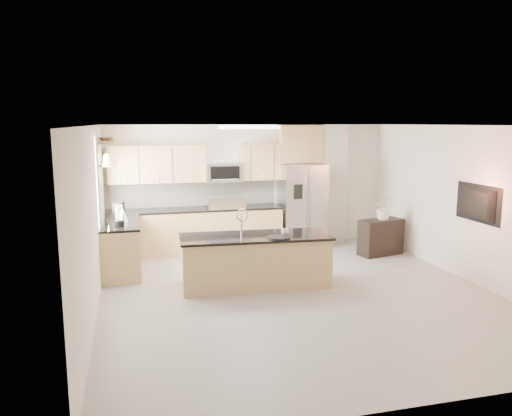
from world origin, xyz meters
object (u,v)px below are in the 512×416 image
object	(u,v)px
coffee_maker	(119,211)
flower_vase	(384,201)
island	(255,260)
credenza	(381,237)
cup	(285,232)
blender	(119,218)
range	(225,228)
kettle	(123,215)
platter	(279,237)
television	(474,203)
microwave	(223,172)
refrigerator	(302,206)
bowl	(106,138)

from	to	relation	value
coffee_maker	flower_vase	xyz separation A→B (m)	(5.12, -0.30, 0.02)
island	flower_vase	xyz separation A→B (m)	(2.97, 1.25, 0.67)
credenza	cup	size ratio (longest dim) A/B	6.94
island	blender	size ratio (longest dim) A/B	6.83
range	cup	distance (m)	2.54
kettle	coffee_maker	size ratio (longest dim) A/B	0.92
credenza	platter	bearing A→B (deg)	-162.92
blender	coffee_maker	size ratio (longest dim) A/B	1.19
credenza	flower_vase	xyz separation A→B (m)	(0.04, -0.01, 0.73)
television	credenza	bearing A→B (deg)	14.43
flower_vase	microwave	bearing A→B (deg)	158.00
credenza	blender	xyz separation A→B (m)	(-5.06, -0.41, 0.72)
credenza	refrigerator	bearing A→B (deg)	128.93
range	refrigerator	size ratio (longest dim) A/B	0.64
microwave	refrigerator	xyz separation A→B (m)	(1.66, -0.17, -0.74)
island	coffee_maker	bearing A→B (deg)	147.96
bowl	flower_vase	size ratio (longest dim) A/B	0.45
refrigerator	credenza	distance (m)	1.77
island	platter	bearing A→B (deg)	-34.04
microwave	credenza	size ratio (longest dim) A/B	0.84
island	kettle	xyz separation A→B (m)	(-2.08, 1.29, 0.62)
range	coffee_maker	size ratio (longest dim) A/B	3.74
platter	coffee_maker	xyz separation A→B (m)	(-2.47, 1.80, 0.21)
platter	island	bearing A→B (deg)	142.22
coffee_maker	cup	bearing A→B (deg)	-32.12
range	kettle	bearing A→B (deg)	-152.33
microwave	television	size ratio (longest dim) A/B	0.71
range	bowl	size ratio (longest dim) A/B	3.41
blender	flower_vase	size ratio (longest dim) A/B	0.49
cup	coffee_maker	distance (m)	3.10
cup	blender	world-z (taller)	blender
credenza	platter	xyz separation A→B (m)	(-2.61, -1.51, 0.49)
cup	coffee_maker	bearing A→B (deg)	147.88
credenza	cup	xyz separation A→B (m)	(-2.46, -1.36, 0.53)
flower_vase	range	bearing A→B (deg)	160.05
island	television	xyz separation A→B (m)	(3.46, -0.77, 0.93)
platter	kettle	distance (m)	2.86
island	bowl	world-z (taller)	bowl
microwave	island	xyz separation A→B (m)	(0.05, -2.47, -1.21)
television	island	bearing A→B (deg)	77.42
coffee_maker	flower_vase	distance (m)	5.13
range	microwave	distance (m)	1.16
blender	bowl	xyz separation A→B (m)	(-0.17, 0.56, 1.30)
blender	kettle	size ratio (longest dim) A/B	1.29
cup	flower_vase	size ratio (longest dim) A/B	0.18
range	flower_vase	xyz separation A→B (m)	(3.03, -1.10, 0.62)
range	bowl	distance (m)	3.09
kettle	flower_vase	world-z (taller)	flower_vase
microwave	platter	size ratio (longest dim) A/B	2.02
range	platter	xyz separation A→B (m)	(0.37, -2.60, 0.38)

